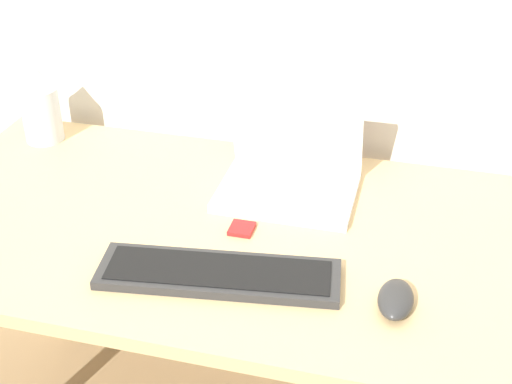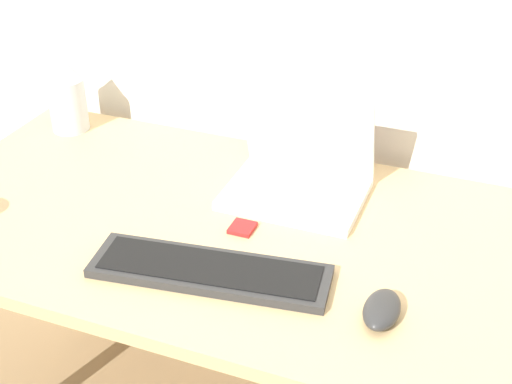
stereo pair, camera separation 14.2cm
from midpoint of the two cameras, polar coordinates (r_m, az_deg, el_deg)
name	(u,v)px [view 1 (the left image)]	position (r m, az deg, el deg)	size (l,w,h in m)	color
desk	(205,254)	(1.57, -6.70, -5.05)	(1.30, 0.74, 0.72)	tan
laptop	(290,169)	(1.60, 0.23, 1.74)	(0.30, 0.23, 0.24)	white
keyboard	(219,274)	(1.36, -6.04, -6.64)	(0.47, 0.19, 0.02)	#2D2D2D
mouse	(396,299)	(1.29, 8.02, -8.61)	(0.06, 0.11, 0.04)	#2D2D2D
vase	(40,104)	(1.90, -19.00, 6.60)	(0.10, 0.10, 0.20)	silver
mp3_player	(242,229)	(1.49, -3.90, -3.04)	(0.05, 0.05, 0.01)	red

